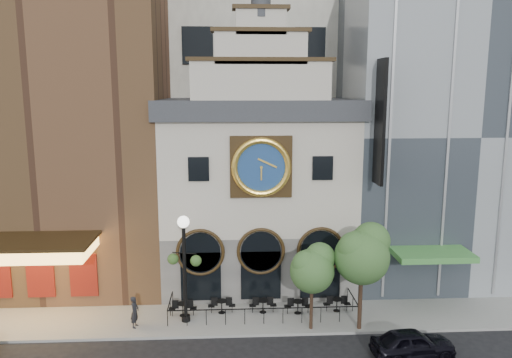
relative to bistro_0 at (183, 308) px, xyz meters
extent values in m
plane|color=black|center=(4.58, -2.45, -0.61)|extent=(120.00, 120.00, 0.00)
cube|color=gray|center=(4.58, 0.05, -0.54)|extent=(44.00, 5.00, 0.15)
cube|color=#605E5B|center=(4.58, 5.55, 1.54)|extent=(12.00, 8.00, 4.00)
cube|color=silver|center=(4.58, 5.55, 7.04)|extent=(12.00, 8.00, 7.00)
cube|color=#2D3035|center=(4.58, 5.55, 11.14)|extent=(12.60, 8.60, 1.20)
cube|color=#2F200E|center=(4.58, 1.47, 7.94)|extent=(3.60, 0.25, 3.60)
cylinder|color=navy|center=(4.58, 1.33, 7.94)|extent=(3.10, 0.12, 3.10)
torus|color=#F3BE47|center=(4.58, 1.25, 7.94)|extent=(3.46, 0.36, 3.46)
cylinder|color=#2D3035|center=(4.58, 1.95, 16.84)|extent=(1.10, 1.10, 1.10)
cube|color=brown|center=(-8.42, 7.55, 12.04)|extent=(14.00, 12.00, 25.00)
cube|color=#FFBF59|center=(-8.42, -0.15, 3.74)|extent=(7.00, 3.40, 0.70)
cube|color=#2F200E|center=(-8.42, -0.15, 4.19)|extent=(7.40, 3.80, 0.15)
cube|color=maroon|center=(-8.42, 1.50, 1.54)|extent=(5.60, 0.15, 2.60)
cube|color=gray|center=(17.58, 7.55, 9.54)|extent=(14.00, 12.00, 20.00)
cube|color=#499744|center=(14.58, 0.35, 2.84)|extent=(4.50, 2.40, 0.35)
cube|color=black|center=(11.18, 0.55, 10.54)|extent=(0.18, 1.60, 7.00)
cube|color=silver|center=(4.58, 17.55, 19.39)|extent=(20.00, 16.00, 40.00)
cylinder|color=black|center=(0.00, 0.00, 0.28)|extent=(0.68, 0.68, 0.03)
cylinder|color=black|center=(0.00, 0.00, -0.09)|extent=(0.06, 0.06, 0.72)
cylinder|color=black|center=(2.22, 0.25, 0.28)|extent=(0.68, 0.68, 0.03)
cylinder|color=black|center=(2.22, 0.25, -0.09)|extent=(0.06, 0.06, 0.72)
cylinder|color=black|center=(4.62, 0.18, 0.28)|extent=(0.68, 0.68, 0.03)
cylinder|color=black|center=(4.62, 0.18, -0.09)|extent=(0.06, 0.06, 0.72)
cylinder|color=black|center=(6.63, -0.05, 0.28)|extent=(0.68, 0.68, 0.03)
cylinder|color=black|center=(6.63, -0.05, -0.09)|extent=(0.06, 0.06, 0.72)
cylinder|color=black|center=(8.95, 0.13, 0.28)|extent=(0.68, 0.68, 0.03)
cylinder|color=black|center=(8.95, 0.13, -0.09)|extent=(0.06, 0.06, 0.72)
imported|color=black|center=(11.66, -4.80, 0.08)|extent=(4.23, 2.02, 1.40)
imported|color=black|center=(-2.49, -1.23, 0.42)|extent=(0.53, 0.71, 1.76)
cylinder|color=black|center=(0.23, -0.67, 2.30)|extent=(0.20, 0.20, 5.53)
cylinder|color=black|center=(0.23, -0.67, -0.30)|extent=(0.49, 0.49, 0.33)
sphere|color=white|center=(0.23, -0.67, 5.29)|extent=(0.66, 0.66, 0.66)
sphere|color=#365823|center=(-0.41, -0.50, 3.13)|extent=(0.62, 0.62, 0.62)
sphere|color=#365823|center=(0.87, -0.84, 3.13)|extent=(0.62, 0.62, 0.62)
cylinder|color=#382619|center=(7.09, -1.92, 0.82)|extent=(0.18, 0.18, 2.56)
sphere|color=#356127|center=(7.09, -1.92, 2.83)|extent=(2.38, 2.38, 2.38)
sphere|color=#356127|center=(7.55, -1.65, 3.47)|extent=(1.65, 1.65, 1.65)
sphere|color=#356127|center=(6.73, -2.10, 3.28)|extent=(1.46, 1.46, 1.46)
cylinder|color=#382619|center=(9.72, -2.05, 1.11)|extent=(0.23, 0.23, 3.15)
sphere|color=#346026|center=(9.72, -2.05, 3.59)|extent=(2.93, 2.93, 2.93)
sphere|color=#346026|center=(10.28, -1.71, 4.38)|extent=(2.03, 2.03, 2.03)
sphere|color=#346026|center=(9.27, -2.27, 4.16)|extent=(1.80, 1.80, 1.80)
camera|label=1|loc=(2.77, -26.96, 12.40)|focal=35.00mm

